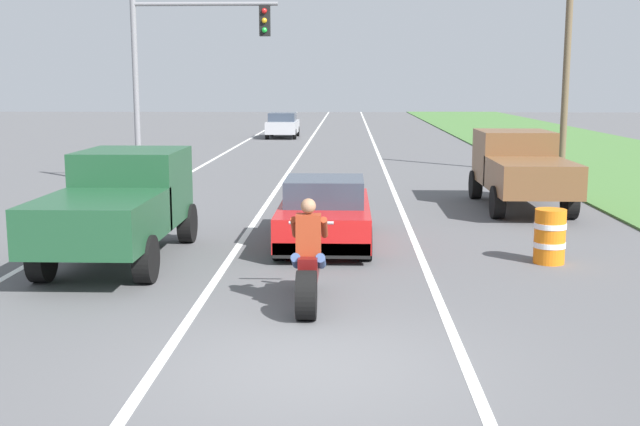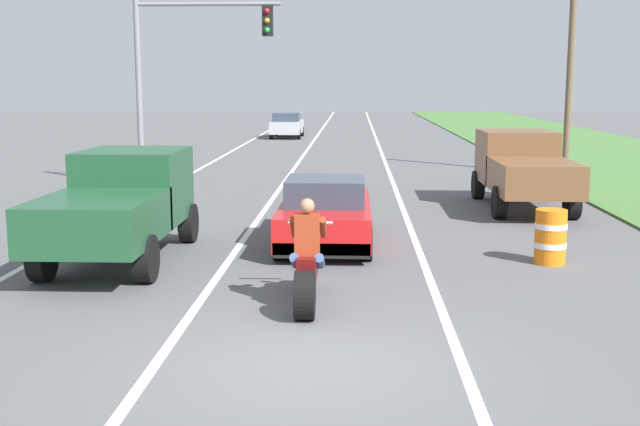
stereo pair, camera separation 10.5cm
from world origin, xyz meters
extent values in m
plane|color=#565659|center=(0.00, 0.00, 0.00)|extent=(160.00, 160.00, 0.00)
cube|color=white|center=(-5.40, 20.00, 0.00)|extent=(0.14, 120.00, 0.01)
cube|color=white|center=(1.80, 20.00, 0.00)|extent=(0.14, 120.00, 0.01)
cube|color=white|center=(-1.80, 20.00, 0.00)|extent=(0.14, 120.00, 0.01)
cylinder|color=black|center=(-0.16, 1.79, 0.35)|extent=(0.28, 0.69, 0.69)
cylinder|color=black|center=(-0.16, 3.34, 0.31)|extent=(0.12, 0.63, 0.63)
cube|color=#590F0F|center=(-0.16, 2.61, 0.61)|extent=(0.28, 1.10, 0.36)
cylinder|color=#B2B2B7|center=(-0.16, 3.26, 0.68)|extent=(0.08, 0.36, 0.73)
cylinder|color=#A5A5AA|center=(-0.16, 3.24, 1.11)|extent=(0.70, 0.05, 0.05)
cube|color=#993319|center=(-0.16, 2.38, 1.09)|extent=(0.36, 0.24, 0.60)
sphere|color=#9E7051|center=(-0.16, 2.38, 1.51)|extent=(0.22, 0.22, 0.22)
cylinder|color=#384C7A|center=(-0.34, 2.41, 0.69)|extent=(0.14, 0.47, 0.32)
cylinder|color=#993319|center=(-0.38, 2.68, 1.14)|extent=(0.10, 0.51, 0.40)
cylinder|color=#384C7A|center=(0.02, 2.41, 0.69)|extent=(0.14, 0.47, 0.32)
cylinder|color=#993319|center=(0.06, 2.68, 1.14)|extent=(0.10, 0.51, 0.40)
cube|color=red|center=(-0.06, 7.09, 0.53)|extent=(1.80, 4.30, 0.64)
cube|color=#333D4C|center=(-0.06, 6.89, 1.11)|extent=(1.56, 1.70, 0.52)
cube|color=black|center=(-0.06, 5.04, 0.29)|extent=(1.76, 0.20, 0.28)
cylinder|color=black|center=(-0.86, 8.69, 0.32)|extent=(0.24, 0.64, 0.64)
cylinder|color=black|center=(0.74, 8.69, 0.32)|extent=(0.24, 0.64, 0.64)
cylinder|color=black|center=(-0.86, 5.49, 0.32)|extent=(0.24, 0.64, 0.64)
cylinder|color=black|center=(0.74, 5.49, 0.32)|extent=(0.24, 0.64, 0.64)
cube|color=#1E4C2D|center=(-3.77, 6.26, 1.28)|extent=(1.90, 2.10, 1.40)
cube|color=#333D4C|center=(-3.77, 6.61, 1.67)|extent=(1.67, 0.29, 0.57)
cube|color=#1E4C2D|center=(-3.77, 4.01, 0.98)|extent=(1.90, 2.70, 0.80)
cylinder|color=black|center=(-4.64, 7.06, 0.40)|extent=(0.28, 0.80, 0.80)
cylinder|color=black|center=(-2.90, 7.06, 0.40)|extent=(0.28, 0.80, 0.80)
cylinder|color=black|center=(-4.64, 3.71, 0.40)|extent=(0.28, 0.80, 0.80)
cylinder|color=black|center=(-2.90, 3.71, 0.40)|extent=(0.28, 0.80, 0.80)
cube|color=brown|center=(4.91, 12.73, 1.28)|extent=(1.90, 2.10, 1.40)
cube|color=#333D4C|center=(4.91, 13.08, 1.67)|extent=(1.67, 0.29, 0.57)
cube|color=brown|center=(4.91, 10.48, 0.98)|extent=(1.90, 2.70, 0.80)
cylinder|color=black|center=(4.04, 13.53, 0.40)|extent=(0.28, 0.80, 0.80)
cylinder|color=black|center=(5.78, 13.53, 0.40)|extent=(0.28, 0.80, 0.80)
cylinder|color=black|center=(4.04, 10.18, 0.40)|extent=(0.28, 0.80, 0.80)
cylinder|color=black|center=(5.78, 10.18, 0.40)|extent=(0.28, 0.80, 0.80)
cylinder|color=gray|center=(-6.12, 15.36, 3.00)|extent=(0.18, 0.18, 6.00)
cylinder|color=gray|center=(-3.92, 15.36, 5.60)|extent=(4.40, 0.12, 0.12)
cube|color=black|center=(-2.12, 15.36, 5.10)|extent=(0.32, 0.24, 0.90)
sphere|color=red|center=(-2.12, 15.22, 5.38)|extent=(0.16, 0.16, 0.16)
sphere|color=orange|center=(-2.12, 15.22, 5.10)|extent=(0.16, 0.16, 0.16)
sphere|color=green|center=(-2.12, 15.22, 4.82)|extent=(0.16, 0.16, 0.16)
cylinder|color=brown|center=(8.08, 19.60, 3.80)|extent=(0.24, 0.24, 7.60)
cylinder|color=orange|center=(4.09, 5.39, 0.50)|extent=(0.56, 0.56, 1.00)
cylinder|color=white|center=(4.09, 5.39, 0.70)|extent=(0.58, 0.58, 0.10)
cylinder|color=white|center=(4.09, 5.39, 0.35)|extent=(0.58, 0.58, 0.10)
cube|color=#B2B2B7|center=(-3.53, 38.29, 0.65)|extent=(1.76, 4.00, 0.70)
cube|color=#333D4C|center=(-3.53, 38.09, 1.25)|extent=(1.56, 2.00, 0.50)
cylinder|color=black|center=(-4.33, 39.69, 0.30)|extent=(0.20, 0.60, 0.60)
cylinder|color=black|center=(-2.73, 39.69, 0.30)|extent=(0.20, 0.60, 0.60)
cylinder|color=black|center=(-4.33, 36.89, 0.30)|extent=(0.20, 0.60, 0.60)
cylinder|color=black|center=(-2.73, 36.89, 0.30)|extent=(0.20, 0.60, 0.60)
camera|label=1|loc=(0.41, -8.74, 3.26)|focal=43.97mm
camera|label=2|loc=(0.52, -8.73, 3.26)|focal=43.97mm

